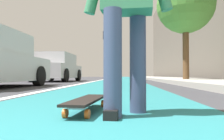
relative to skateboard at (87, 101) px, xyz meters
The scene contains 9 objects.
ground_plane 8.52m from the skateboard, ahead, with size 80.00×80.00×0.00m, color #38383D.
bike_lane_paint 22.52m from the skateboard, ahead, with size 56.00×2.35×0.00m, color #237075.
lane_stripe_white 18.56m from the skateboard, ahead, with size 52.00×0.16×0.01m, color silver.
sidewalk_curb 16.91m from the skateboard, 12.34° to the right, with size 52.00×3.20×0.15m, color #9E9B93.
building_facade 22.30m from the skateboard, 17.55° to the right, with size 40.00×1.20×11.93m, color #625A50.
skateboard is the anchor object (origin of this frame).
parked_car_mid 10.19m from the skateboard, 19.04° to the left, with size 4.21×1.95×1.49m.
traffic_light 20.14m from the skateboard, ahead, with size 0.33×0.28×4.76m.
street_tree_mid 9.77m from the skateboard, 20.66° to the right, with size 2.71×2.71×5.03m.
Camera 1 is at (-0.40, -0.33, 0.32)m, focal length 34.80 mm.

